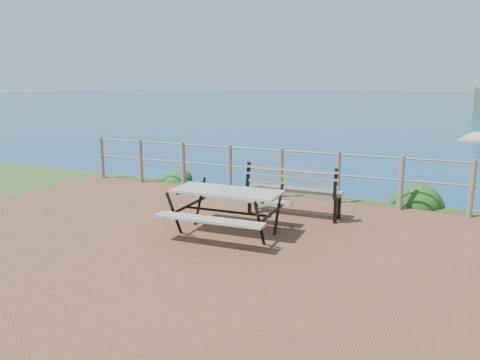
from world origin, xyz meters
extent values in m
cube|color=brown|center=(0.00, 0.00, 0.00)|extent=(10.00, 7.00, 0.12)
plane|color=#165986|center=(0.00, 200.00, 0.00)|extent=(1200.00, 1200.00, 0.00)
cylinder|color=#6B5B4C|center=(-4.60, 3.35, 0.52)|extent=(0.10, 0.10, 1.00)
cylinder|color=#6B5B4C|center=(-3.45, 3.35, 0.52)|extent=(0.10, 0.10, 1.00)
cylinder|color=#6B5B4C|center=(-2.30, 3.35, 0.52)|extent=(0.10, 0.10, 1.00)
cylinder|color=#6B5B4C|center=(-1.15, 3.35, 0.52)|extent=(0.10, 0.10, 1.00)
cylinder|color=#6B5B4C|center=(0.00, 3.35, 0.52)|extent=(0.10, 0.10, 1.00)
cylinder|color=#6B5B4C|center=(1.15, 3.35, 0.52)|extent=(0.10, 0.10, 1.00)
cylinder|color=#6B5B4C|center=(2.30, 3.35, 0.52)|extent=(0.10, 0.10, 1.00)
cylinder|color=#6B5B4C|center=(3.45, 3.35, 0.52)|extent=(0.10, 0.10, 1.00)
cylinder|color=slate|center=(0.00, 3.35, 0.97)|extent=(9.40, 0.04, 0.04)
cylinder|color=slate|center=(0.00, 3.35, 0.57)|extent=(9.40, 0.04, 0.04)
cube|color=gray|center=(0.08, 0.78, 0.69)|extent=(1.66, 0.74, 0.04)
cube|color=gray|center=(0.08, 0.78, 0.42)|extent=(1.64, 0.31, 0.04)
cube|color=gray|center=(0.08, 0.78, 0.42)|extent=(1.64, 0.31, 0.04)
cylinder|color=black|center=(0.08, 0.78, 0.37)|extent=(1.41, 0.10, 0.04)
cube|color=brown|center=(0.67, 2.16, 0.47)|extent=(1.66, 0.45, 0.04)
cube|color=brown|center=(0.67, 2.16, 0.76)|extent=(1.65, 0.16, 0.38)
cube|color=black|center=(0.67, 2.16, 0.25)|extent=(0.05, 0.06, 0.45)
cube|color=black|center=(0.67, 2.16, 0.25)|extent=(0.05, 0.06, 0.45)
cube|color=black|center=(0.67, 2.16, 0.25)|extent=(0.05, 0.06, 0.45)
cube|color=black|center=(0.67, 2.16, 0.25)|extent=(0.05, 0.06, 0.45)
ellipsoid|color=#1E5021|center=(-3.08, 4.07, 0.00)|extent=(0.68, 0.68, 0.39)
ellipsoid|color=#163C12|center=(2.54, 4.18, 0.00)|extent=(0.85, 0.85, 0.62)
camera|label=1|loc=(3.15, -5.36, 2.30)|focal=35.00mm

